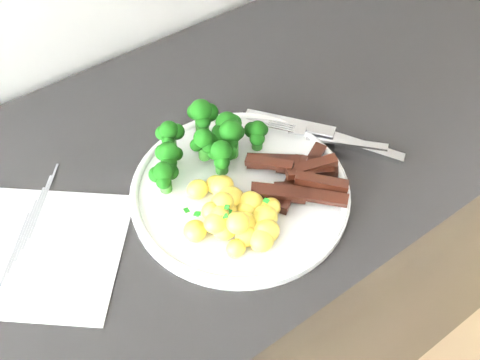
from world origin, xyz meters
TOP-DOWN VIEW (x-y plane):
  - counter at (0.09, 1.68)m, footprint 2.29×0.57m
  - recipe_paper at (-0.12, 1.70)m, footprint 0.34×0.33m
  - plate at (0.17, 1.61)m, footprint 0.30×0.30m
  - broccoli at (0.17, 1.68)m, footprint 0.19×0.12m
  - potatoes at (0.13, 1.56)m, footprint 0.13×0.15m
  - beef_strips at (0.24, 1.57)m, footprint 0.15×0.15m
  - fork at (0.33, 1.60)m, footprint 0.12×0.15m
  - knife at (0.35, 1.59)m, footprint 0.15×0.22m

SIDE VIEW (x-z plane):
  - counter at x=0.09m, z-range 0.00..0.86m
  - recipe_paper at x=-0.12m, z-range 0.86..0.86m
  - plate at x=0.17m, z-range 0.86..0.88m
  - knife at x=0.35m, z-range 0.86..0.88m
  - fork at x=0.33m, z-range 0.87..0.89m
  - beef_strips at x=0.24m, z-range 0.87..0.90m
  - potatoes at x=0.13m, z-range 0.86..0.91m
  - broccoli at x=0.17m, z-range 0.87..0.94m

